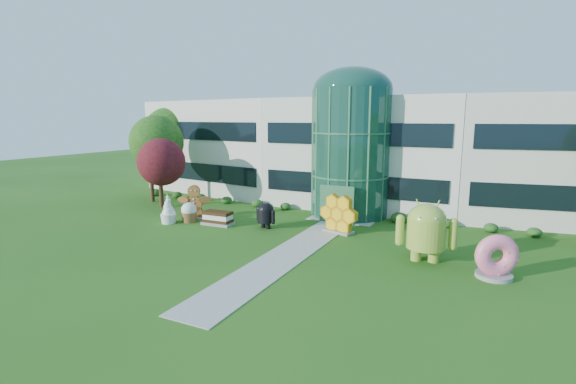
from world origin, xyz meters
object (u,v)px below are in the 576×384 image
at_px(gingerbread, 194,202).
at_px(donut, 495,256).
at_px(android_green, 426,228).
at_px(android_black, 266,213).

bearing_deg(gingerbread, donut, -31.32).
xyz_separation_m(android_green, android_black, (-11.07, 2.14, -0.80)).
bearing_deg(donut, gingerbread, 142.22).
relative_size(android_green, donut, 1.68).
bearing_deg(android_black, gingerbread, -163.00).
bearing_deg(donut, android_black, 138.87).
bearing_deg(donut, android_green, 135.10).
relative_size(android_green, gingerbread, 1.31).
bearing_deg(android_black, android_green, 6.96).
xyz_separation_m(android_black, gingerbread, (-6.32, 0.10, 0.25)).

